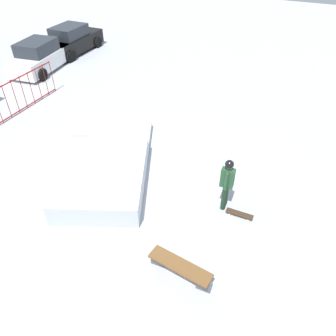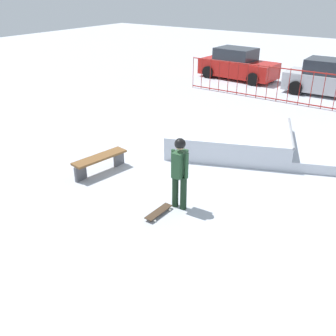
% 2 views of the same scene
% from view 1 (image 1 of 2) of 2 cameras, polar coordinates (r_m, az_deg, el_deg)
% --- Properties ---
extents(ground_plane, '(60.00, 60.00, 0.00)m').
position_cam_1_polar(ground_plane, '(10.51, -6.84, -4.51)').
color(ground_plane, '#B2B7C1').
extents(skate_ramp, '(5.98, 4.46, 0.74)m').
position_cam_1_polar(skate_ramp, '(11.11, -10.64, -0.06)').
color(skate_ramp, silver).
rests_on(skate_ramp, ground).
extents(skater, '(0.44, 0.39, 1.73)m').
position_cam_1_polar(skater, '(9.52, 10.19, -2.19)').
color(skater, black).
rests_on(skater, ground).
extents(skateboard, '(0.27, 0.80, 0.09)m').
position_cam_1_polar(skateboard, '(9.95, 12.28, -7.76)').
color(skateboard, '#3F2D1E').
rests_on(skateboard, ground).
extents(park_bench, '(0.64, 1.64, 0.48)m').
position_cam_1_polar(park_bench, '(8.23, 2.09, -16.90)').
color(park_bench, brown).
rests_on(park_bench, ground).
extents(parked_car_white, '(4.27, 2.30, 1.60)m').
position_cam_1_polar(parked_car_white, '(20.11, -21.18, 17.56)').
color(parked_car_white, white).
rests_on(parked_car_white, ground).
extents(parked_car_black, '(4.10, 1.92, 1.60)m').
position_cam_1_polar(parked_car_black, '(22.27, -16.26, 20.45)').
color(parked_car_black, black).
rests_on(parked_car_black, ground).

